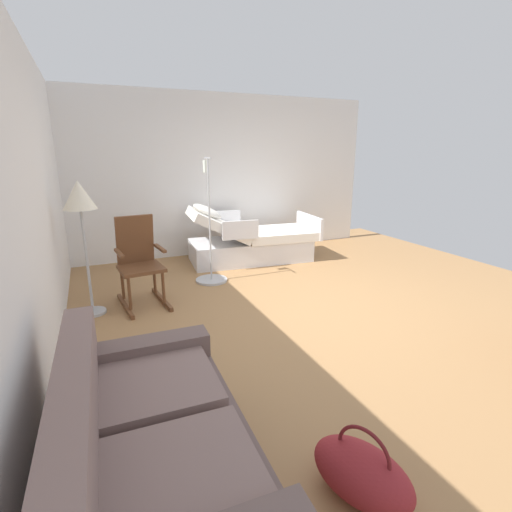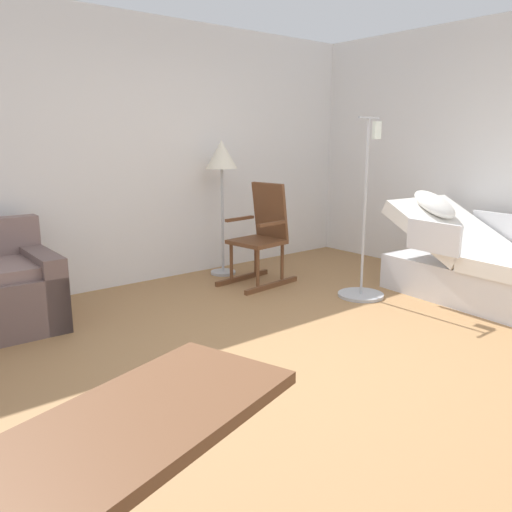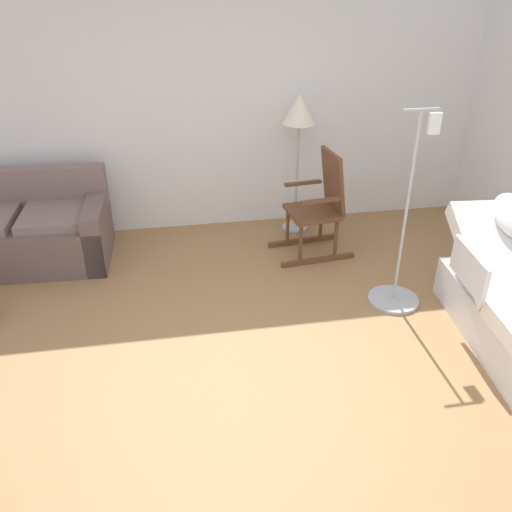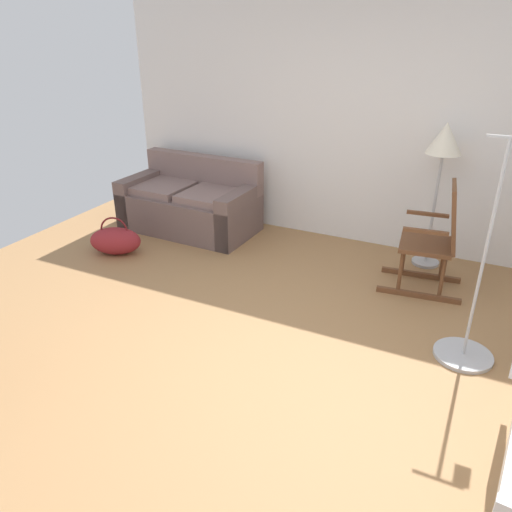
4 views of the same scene
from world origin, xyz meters
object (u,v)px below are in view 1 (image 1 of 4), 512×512
Objects in this scene: couch at (155,461)px; floor_lamp at (80,205)px; rocking_chair at (139,262)px; iv_pole at (211,264)px; hospital_bed at (250,242)px; duffel_bag at (362,473)px.

couch is 1.10× the size of floor_lamp.
couch is 2.90m from rocking_chair.
iv_pole reaches higher than couch.
couch is (-4.05, 2.22, 0.00)m from hospital_bed.
hospital_bed is at bearing -15.56° from duffel_bag.
iv_pole is (-0.75, 0.91, -0.05)m from hospital_bed.
couch is at bearing 158.48° from iv_pole.
hospital_bed is 1.46× the size of floor_lamp.
hospital_bed is at bearing -58.40° from rocking_chair.
couch reaches higher than duffel_bag.
rocking_chair is at bearing -6.02° from couch.
hospital_bed is 2.06× the size of rocking_chair.
floor_lamp reaches higher than couch.
rocking_chair reaches higher than couch.
rocking_chair is at bearing 12.02° from duffel_bag.
couch is 1.06m from duffel_bag.
iv_pole reaches higher than floor_lamp.
hospital_bed is 3.38× the size of duffel_bag.
rocking_chair is (-1.18, 1.91, 0.20)m from hospital_bed.
duffel_bag is at bearing 175.12° from iv_pole.
rocking_chair is 0.62× the size of iv_pole.
couch is at bearing 70.64° from duffel_bag.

